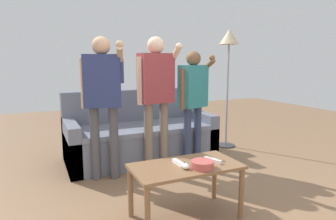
{
  "coord_description": "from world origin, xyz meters",
  "views": [
    {
      "loc": [
        -1.12,
        -2.2,
        1.3
      ],
      "look_at": [
        0.05,
        0.37,
        0.83
      ],
      "focal_mm": 31.64,
      "sensor_mm": 36.0,
      "label": 1
    }
  ],
  "objects_px": {
    "snack_bowl": "(202,164)",
    "player_left": "(103,92)",
    "player_center": "(156,88)",
    "game_remote_wand_far": "(213,160)",
    "player_right": "(193,95)",
    "game_remote_wand_near": "(178,163)",
    "game_remote_nunchuk": "(185,166)",
    "floor_lamp": "(229,49)",
    "couch": "(139,136)",
    "coffee_table": "(186,173)"
  },
  "relations": [
    {
      "from": "game_remote_nunchuk",
      "to": "floor_lamp",
      "type": "xyz_separation_m",
      "value": [
        1.6,
        1.69,
        0.99
      ]
    },
    {
      "from": "game_remote_nunchuk",
      "to": "floor_lamp",
      "type": "height_order",
      "value": "floor_lamp"
    },
    {
      "from": "coffee_table",
      "to": "player_center",
      "type": "xyz_separation_m",
      "value": [
        0.19,
        1.11,
        0.6
      ]
    },
    {
      "from": "couch",
      "to": "game_remote_wand_far",
      "type": "height_order",
      "value": "couch"
    },
    {
      "from": "player_right",
      "to": "game_remote_wand_far",
      "type": "relative_size",
      "value": 8.53
    },
    {
      "from": "snack_bowl",
      "to": "player_left",
      "type": "xyz_separation_m",
      "value": [
        -0.51,
        1.22,
        0.49
      ]
    },
    {
      "from": "snack_bowl",
      "to": "coffee_table",
      "type": "bearing_deg",
      "value": 125.18
    },
    {
      "from": "floor_lamp",
      "to": "game_remote_wand_far",
      "type": "bearing_deg",
      "value": -128.61
    },
    {
      "from": "player_left",
      "to": "player_right",
      "type": "height_order",
      "value": "player_left"
    },
    {
      "from": "floor_lamp",
      "to": "game_remote_wand_near",
      "type": "distance_m",
      "value": 2.45
    },
    {
      "from": "coffee_table",
      "to": "game_remote_wand_near",
      "type": "xyz_separation_m",
      "value": [
        -0.05,
        0.04,
        0.08
      ]
    },
    {
      "from": "player_center",
      "to": "coffee_table",
      "type": "bearing_deg",
      "value": -99.89
    },
    {
      "from": "player_center",
      "to": "game_remote_wand_near",
      "type": "relative_size",
      "value": 10.32
    },
    {
      "from": "game_remote_nunchuk",
      "to": "game_remote_wand_near",
      "type": "relative_size",
      "value": 0.58
    },
    {
      "from": "game_remote_wand_near",
      "to": "player_right",
      "type": "bearing_deg",
      "value": 55.63
    },
    {
      "from": "game_remote_nunchuk",
      "to": "snack_bowl",
      "type": "bearing_deg",
      "value": -17.55
    },
    {
      "from": "player_right",
      "to": "game_remote_wand_far",
      "type": "height_order",
      "value": "player_right"
    },
    {
      "from": "couch",
      "to": "player_right",
      "type": "height_order",
      "value": "player_right"
    },
    {
      "from": "floor_lamp",
      "to": "player_left",
      "type": "relative_size",
      "value": 1.13
    },
    {
      "from": "player_center",
      "to": "player_left",
      "type": "bearing_deg",
      "value": -179.41
    },
    {
      "from": "snack_bowl",
      "to": "player_center",
      "type": "height_order",
      "value": "player_center"
    },
    {
      "from": "coffee_table",
      "to": "game_remote_wand_far",
      "type": "relative_size",
      "value": 5.38
    },
    {
      "from": "game_remote_nunchuk",
      "to": "player_center",
      "type": "bearing_deg",
      "value": 78.51
    },
    {
      "from": "snack_bowl",
      "to": "player_left",
      "type": "height_order",
      "value": "player_left"
    },
    {
      "from": "game_remote_wand_near",
      "to": "game_remote_wand_far",
      "type": "xyz_separation_m",
      "value": [
        0.29,
        -0.07,
        -0.0
      ]
    },
    {
      "from": "coffee_table",
      "to": "player_right",
      "type": "height_order",
      "value": "player_right"
    },
    {
      "from": "player_center",
      "to": "game_remote_wand_near",
      "type": "xyz_separation_m",
      "value": [
        -0.24,
        -1.07,
        -0.51
      ]
    },
    {
      "from": "floor_lamp",
      "to": "player_center",
      "type": "xyz_separation_m",
      "value": [
        -1.35,
        -0.5,
        -0.49
      ]
    },
    {
      "from": "couch",
      "to": "snack_bowl",
      "type": "height_order",
      "value": "couch"
    },
    {
      "from": "floor_lamp",
      "to": "game_remote_wand_near",
      "type": "bearing_deg",
      "value": -135.46
    },
    {
      "from": "coffee_table",
      "to": "game_remote_wand_near",
      "type": "relative_size",
      "value": 5.87
    },
    {
      "from": "coffee_table",
      "to": "game_remote_nunchuk",
      "type": "distance_m",
      "value": 0.13
    },
    {
      "from": "player_center",
      "to": "game_remote_nunchuk",
      "type": "bearing_deg",
      "value": -101.49
    },
    {
      "from": "game_remote_wand_near",
      "to": "snack_bowl",
      "type": "bearing_deg",
      "value": -48.92
    },
    {
      "from": "game_remote_wand_far",
      "to": "player_left",
      "type": "bearing_deg",
      "value": 120.24
    },
    {
      "from": "game_remote_nunchuk",
      "to": "game_remote_wand_near",
      "type": "distance_m",
      "value": 0.11
    },
    {
      "from": "game_remote_nunchuk",
      "to": "floor_lamp",
      "type": "relative_size",
      "value": 0.05
    },
    {
      "from": "player_left",
      "to": "player_right",
      "type": "xyz_separation_m",
      "value": [
        1.09,
        -0.01,
        -0.08
      ]
    },
    {
      "from": "floor_lamp",
      "to": "player_right",
      "type": "distance_m",
      "value": 1.17
    },
    {
      "from": "game_remote_wand_far",
      "to": "player_center",
      "type": "bearing_deg",
      "value": 92.26
    },
    {
      "from": "game_remote_nunchuk",
      "to": "game_remote_wand_far",
      "type": "relative_size",
      "value": 0.53
    },
    {
      "from": "game_remote_nunchuk",
      "to": "game_remote_wand_far",
      "type": "bearing_deg",
      "value": 9.36
    },
    {
      "from": "player_right",
      "to": "game_remote_nunchuk",
      "type": "bearing_deg",
      "value": -121.59
    },
    {
      "from": "game_remote_nunchuk",
      "to": "player_center",
      "type": "xyz_separation_m",
      "value": [
        0.24,
        1.19,
        0.5
      ]
    },
    {
      "from": "coffee_table",
      "to": "game_remote_wand_near",
      "type": "bearing_deg",
      "value": 145.02
    },
    {
      "from": "floor_lamp",
      "to": "game_remote_wand_far",
      "type": "xyz_separation_m",
      "value": [
        -1.31,
        -1.64,
        -1.0
      ]
    },
    {
      "from": "snack_bowl",
      "to": "game_remote_wand_near",
      "type": "xyz_separation_m",
      "value": [
        -0.13,
        0.15,
        -0.01
      ]
    },
    {
      "from": "player_center",
      "to": "game_remote_wand_far",
      "type": "xyz_separation_m",
      "value": [
        0.04,
        -1.14,
        -0.51
      ]
    },
    {
      "from": "snack_bowl",
      "to": "game_remote_nunchuk",
      "type": "bearing_deg",
      "value": 162.45
    },
    {
      "from": "floor_lamp",
      "to": "player_center",
      "type": "bearing_deg",
      "value": -159.77
    }
  ]
}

